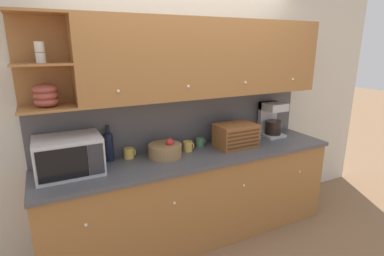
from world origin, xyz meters
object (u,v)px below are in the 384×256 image
mug_blue_second (129,153)px  fruit_basket (165,150)px  mug (188,146)px  wine_bottle (109,145)px  microwave (69,156)px  bread_box (236,135)px  bowl_stack_on_counter (255,137)px  mug_patterned_third (200,142)px  coffee_maker (271,119)px

mug_blue_second → fruit_basket: size_ratio=0.34×
fruit_basket → mug: bearing=9.8°
wine_bottle → fruit_basket: size_ratio=1.06×
wine_bottle → mug: 0.76m
mug_blue_second → microwave: bearing=-166.7°
microwave → fruit_basket: (0.84, 0.00, -0.09)m
wine_bottle → fruit_basket: 0.52m
mug → bread_box: (0.49, -0.10, 0.07)m
bread_box → bowl_stack_on_counter: (0.33, 0.09, -0.09)m
mug → bread_box: bread_box is taller
wine_bottle → fruit_basket: bearing=-16.7°
microwave → mug: 1.10m
mug_patterned_third → coffee_maker: size_ratio=0.24×
mug_blue_second → mug: mug is taller
bread_box → microwave: bearing=178.1°
mug → bowl_stack_on_counter: mug is taller
bowl_stack_on_counter → wine_bottle: bearing=176.0°
mug_patterned_third → coffee_maker: 0.92m
wine_bottle → bowl_stack_on_counter: size_ratio=2.30×
bread_box → bowl_stack_on_counter: bearing=16.1°
mug_patterned_third → bowl_stack_on_counter: 0.65m
mug_patterned_third → mug_blue_second: bearing=-179.8°
microwave → wine_bottle: (0.35, 0.15, -0.01)m
microwave → mug_patterned_third: 1.29m
mug_blue_second → mug: bearing=-7.5°
fruit_basket → bread_box: bread_box is taller
bowl_stack_on_counter → coffee_maker: coffee_maker is taller
wine_bottle → mug_patterned_third: size_ratio=3.54×
fruit_basket → mug: size_ratio=3.05×
mug_blue_second → bread_box: bearing=-9.5°
wine_bottle → bread_box: bearing=-9.3°
microwave → bread_box: microwave is taller
bread_box → bowl_stack_on_counter: 0.35m
wine_bottle → coffee_maker: bearing=-1.8°
fruit_basket → bowl_stack_on_counter: (1.08, 0.04, -0.03)m
mug_patterned_third → bread_box: (0.32, -0.18, 0.08)m
mug_patterned_third → bowl_stack_on_counter: bearing=-7.6°
mug_blue_second → coffee_maker: coffee_maker is taller
microwave → mug_patterned_third: size_ratio=5.49×
coffee_maker → bowl_stack_on_counter: bearing=-169.0°
mug → bowl_stack_on_counter: 0.82m
fruit_basket → mug: 0.26m
fruit_basket → bread_box: size_ratio=0.77×
microwave → coffee_maker: 2.19m
microwave → fruit_basket: size_ratio=1.64×
fruit_basket → coffee_maker: (1.35, 0.09, 0.13)m
mug_patterned_third → bread_box: bread_box is taller
wine_bottle → bread_box: wine_bottle is taller
wine_bottle → mug: (0.75, -0.10, -0.10)m
mug_blue_second → coffee_maker: (1.66, -0.03, 0.15)m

